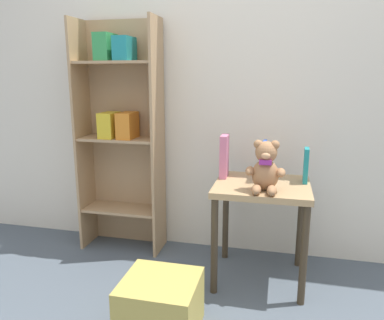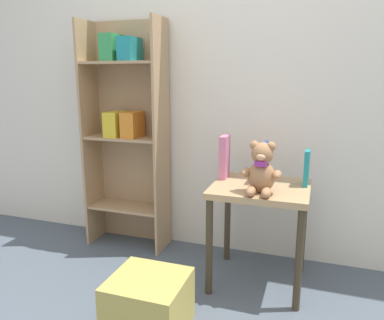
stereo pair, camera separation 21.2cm
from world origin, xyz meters
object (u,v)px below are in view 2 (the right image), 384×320
(book_standing_teal, at_px, (307,168))
(book_standing_pink, at_px, (224,157))
(book_standing_blue, at_px, (264,162))
(storage_bin, at_px, (149,304))
(bookshelf_side, at_px, (127,125))
(display_table, at_px, (260,202))
(teddy_bear, at_px, (261,170))

(book_standing_teal, bearing_deg, book_standing_pink, -179.20)
(book_standing_blue, height_order, storage_bin, book_standing_blue)
(book_standing_pink, xyz_separation_m, book_standing_teal, (0.49, -0.01, -0.03))
(bookshelf_side, distance_m, display_table, 1.09)
(bookshelf_side, distance_m, book_standing_teal, 1.25)
(bookshelf_side, xyz_separation_m, book_standing_blue, (0.99, -0.17, -0.16))
(teddy_bear, distance_m, book_standing_pink, 0.35)
(teddy_bear, bearing_deg, bookshelf_side, 158.62)
(display_table, height_order, teddy_bear, teddy_bear)
(teddy_bear, xyz_separation_m, book_standing_blue, (-0.02, 0.22, -0.01))
(book_standing_teal, bearing_deg, display_table, -158.15)
(bookshelf_side, distance_m, book_standing_blue, 1.01)
(bookshelf_side, distance_m, teddy_bear, 1.09)
(bookshelf_side, relative_size, teddy_bear, 5.69)
(book_standing_blue, bearing_deg, book_standing_teal, 1.54)
(display_table, bearing_deg, book_standing_blue, 90.00)
(book_standing_pink, bearing_deg, storage_bin, -105.86)
(book_standing_teal, xyz_separation_m, storage_bin, (-0.68, -0.70, -0.57))
(book_standing_pink, height_order, book_standing_blue, book_standing_pink)
(book_standing_blue, height_order, book_standing_teal, book_standing_blue)
(bookshelf_side, height_order, display_table, bookshelf_side)
(bookshelf_side, relative_size, storage_bin, 4.41)
(book_standing_pink, relative_size, storage_bin, 0.73)
(display_table, xyz_separation_m, book_standing_blue, (-0.00, 0.09, 0.22))
(display_table, xyz_separation_m, storage_bin, (-0.43, -0.61, -0.37))
(book_standing_teal, height_order, storage_bin, book_standing_teal)
(display_table, relative_size, teddy_bear, 2.17)
(book_standing_teal, bearing_deg, storage_bin, -132.03)
(storage_bin, bearing_deg, book_standing_blue, 58.21)
(book_standing_teal, bearing_deg, teddy_bear, -133.44)
(teddy_bear, height_order, book_standing_pink, teddy_bear)
(display_table, bearing_deg, book_standing_teal, 19.85)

